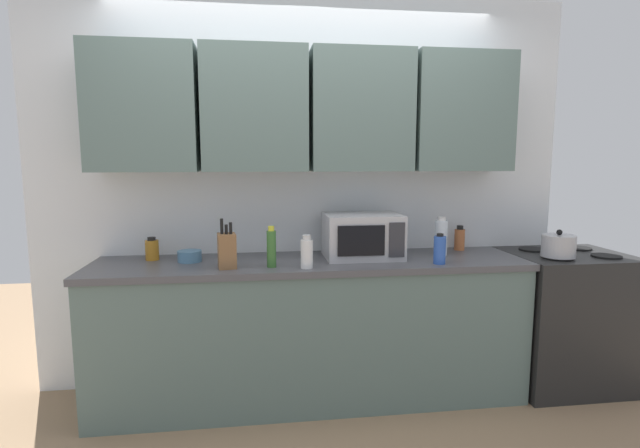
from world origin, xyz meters
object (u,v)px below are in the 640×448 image
(knife_block, at_px, (227,250))
(bottle_green_oil, at_px, (271,248))
(stove_range, at_px, (564,318))
(bottle_spice_jar, at_px, (460,239))
(bottle_clear_tall, at_px, (441,237))
(bottle_white_jar, at_px, (307,253))
(bowl_ceramic_small, at_px, (190,256))
(microwave, at_px, (362,236))
(bottle_blue_cleaner, at_px, (440,250))
(bottle_amber_vinegar, at_px, (152,250))
(kettle, at_px, (558,246))

(knife_block, relative_size, bottle_green_oil, 1.20)
(stove_range, bearing_deg, knife_block, -176.79)
(bottle_green_oil, height_order, bottle_spice_jar, bottle_green_oil)
(stove_range, bearing_deg, bottle_green_oil, -175.95)
(bottle_clear_tall, bearing_deg, bottle_white_jar, -163.97)
(bottle_spice_jar, xyz_separation_m, bowl_ceramic_small, (-1.80, -0.14, -0.04))
(bottle_white_jar, bearing_deg, bottle_clear_tall, 16.03)
(microwave, height_order, bottle_spice_jar, microwave)
(bottle_white_jar, relative_size, bottle_spice_jar, 1.13)
(stove_range, relative_size, bottle_clear_tall, 3.60)
(bottle_blue_cleaner, relative_size, bottle_amber_vinegar, 1.28)
(bottle_green_oil, relative_size, bottle_clear_tall, 0.95)
(microwave, distance_m, bowl_ceramic_small, 1.09)
(bottle_blue_cleaner, bearing_deg, knife_block, 177.25)
(bottle_white_jar, height_order, bottle_clear_tall, bottle_clear_tall)
(bottle_clear_tall, bearing_deg, microwave, -179.45)
(microwave, relative_size, bottle_amber_vinegar, 3.34)
(microwave, distance_m, bottle_blue_cleaner, 0.49)
(stove_range, distance_m, bottle_green_oil, 2.06)
(knife_block, bearing_deg, bottle_clear_tall, 8.00)
(stove_range, height_order, bottle_green_oil, bottle_green_oil)
(bottle_white_jar, xyz_separation_m, bowl_ceramic_small, (-0.70, 0.28, -0.06))
(kettle, relative_size, microwave, 0.42)
(bottle_spice_jar, height_order, bowl_ceramic_small, bottle_spice_jar)
(bottle_clear_tall, height_order, bottle_spice_jar, bottle_clear_tall)
(bottle_spice_jar, bearing_deg, bottle_amber_vinegar, -178.37)
(kettle, bearing_deg, bowl_ceramic_small, 174.53)
(bottle_amber_vinegar, bearing_deg, kettle, -6.73)
(bottle_clear_tall, bearing_deg, kettle, -16.61)
(stove_range, xyz_separation_m, bottle_spice_jar, (-0.67, 0.22, 0.53))
(bottle_amber_vinegar, bearing_deg, bottle_blue_cleaner, -11.25)
(bowl_ceramic_small, bearing_deg, knife_block, -40.72)
(bottle_white_jar, bearing_deg, bottle_spice_jar, 20.43)
(stove_range, relative_size, knife_block, 3.15)
(stove_range, height_order, knife_block, knife_block)
(kettle, xyz_separation_m, knife_block, (-2.06, 0.01, 0.02))
(kettle, height_order, bottle_spice_jar, kettle)
(bottle_spice_jar, bearing_deg, knife_block, -167.63)
(bottle_green_oil, relative_size, bottle_amber_vinegar, 1.68)
(bottle_clear_tall, distance_m, bottle_blue_cleaner, 0.28)
(bottle_amber_vinegar, bearing_deg, knife_block, -30.88)
(knife_block, bearing_deg, bottle_white_jar, -8.67)
(microwave, height_order, knife_block, knife_block)
(kettle, distance_m, knife_block, 2.06)
(bottle_clear_tall, distance_m, bottle_spice_jar, 0.25)
(bottle_blue_cleaner, xyz_separation_m, bottle_amber_vinegar, (-1.74, 0.35, -0.02))
(microwave, bearing_deg, kettle, -9.39)
(bottle_clear_tall, bearing_deg, stove_range, -4.45)
(knife_block, relative_size, bottle_spice_jar, 1.69)
(kettle, xyz_separation_m, bottle_spice_jar, (-0.50, 0.36, -0.00))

